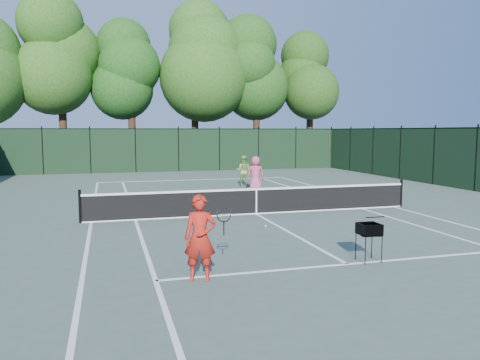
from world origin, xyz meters
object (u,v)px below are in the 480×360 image
object	(u,v)px
player_pink	(256,174)
player_green	(243,171)
coach	(200,238)
loose_ball_midcourt	(266,226)
ball_hopper	(369,230)

from	to	relation	value
player_pink	player_green	bearing A→B (deg)	-86.21
coach	player_green	xyz separation A→B (m)	(5.17, 14.62, -0.03)
player_green	loose_ball_midcourt	xyz separation A→B (m)	(-2.32, -10.24, -0.77)
coach	player_green	distance (m)	15.51
coach	loose_ball_midcourt	xyz separation A→B (m)	(2.85, 4.38, -0.80)
player_pink	player_green	distance (m)	2.25
player_green	loose_ball_midcourt	world-z (taller)	player_green
ball_hopper	player_pink	bearing A→B (deg)	96.26
ball_hopper	loose_ball_midcourt	xyz separation A→B (m)	(-0.99, 4.12, -0.68)
coach	player_green	size ratio (longest dim) A/B	1.04
coach	ball_hopper	size ratio (longest dim) A/B	1.96
player_pink	ball_hopper	bearing A→B (deg)	89.31
player_pink	ball_hopper	size ratio (longest dim) A/B	1.98
ball_hopper	loose_ball_midcourt	bearing A→B (deg)	115.72
coach	loose_ball_midcourt	distance (m)	5.29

